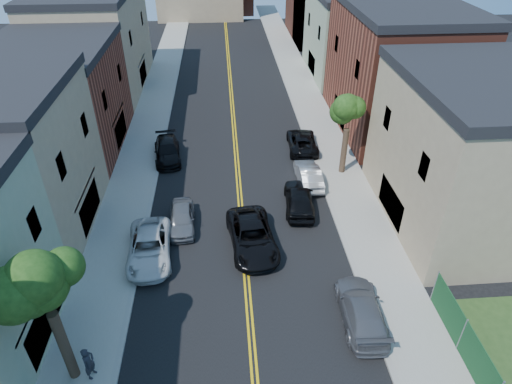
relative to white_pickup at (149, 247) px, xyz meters
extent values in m
cube|color=gray|center=(-2.40, 18.40, -0.65)|extent=(3.20, 100.00, 0.15)
cube|color=gray|center=(13.40, 18.40, -0.65)|extent=(3.20, 100.00, 0.15)
cube|color=gray|center=(-0.65, 18.40, -0.65)|extent=(0.30, 100.00, 0.15)
cube|color=gray|center=(11.65, 18.40, -0.65)|extent=(0.30, 100.00, 0.15)
cube|color=#998466|center=(-8.50, 3.40, 3.77)|extent=(9.00, 10.00, 9.00)
cube|color=brown|center=(-8.50, 14.40, 3.27)|extent=(9.00, 12.00, 8.00)
cube|color=#998466|center=(-8.50, 28.40, 4.02)|extent=(9.00, 16.00, 9.50)
cube|color=#998466|center=(19.50, 2.40, 3.77)|extent=(9.00, 12.00, 9.00)
cube|color=brown|center=(19.50, 16.40, 4.27)|extent=(9.00, 14.00, 10.00)
cube|color=gray|center=(19.50, 30.40, 3.52)|extent=(9.00, 12.00, 8.50)
cylinder|color=#34251A|center=(-2.40, -7.60, 1.40)|extent=(0.44, 0.44, 3.96)
sphere|color=#193C10|center=(-2.40, -7.60, 5.72)|extent=(5.20, 5.20, 5.20)
sphere|color=#193C10|center=(-1.88, -7.99, 6.76)|extent=(3.90, 3.90, 3.90)
sphere|color=#193C10|center=(-2.92, -7.08, 5.20)|extent=(3.64, 3.64, 3.64)
cylinder|color=#34251A|center=(13.40, 8.40, 1.18)|extent=(0.44, 0.44, 3.52)
sphere|color=#193C10|center=(13.40, 8.40, 4.92)|extent=(4.40, 4.40, 4.40)
sphere|color=#193C10|center=(13.84, 8.07, 5.80)|extent=(3.30, 3.30, 3.30)
sphere|color=#193C10|center=(12.96, 8.84, 4.48)|extent=(3.08, 3.08, 3.08)
imported|color=silver|center=(0.00, 0.00, 0.00)|extent=(2.80, 5.41, 1.46)
imported|color=#5B5E63|center=(1.70, 2.71, -0.06)|extent=(1.79, 4.03, 1.35)
imported|color=black|center=(0.00, 11.67, -0.03)|extent=(2.56, 5.05, 1.41)
imported|color=#55565C|center=(11.00, -5.47, -0.01)|extent=(2.23, 5.04, 1.44)
imported|color=black|center=(9.44, 4.15, 0.07)|extent=(2.29, 4.86, 1.61)
imported|color=#A7AAAE|center=(10.59, 7.20, -0.02)|extent=(1.61, 4.35, 1.42)
imported|color=black|center=(11.00, 12.46, -0.04)|extent=(2.52, 5.05, 1.37)
imported|color=black|center=(6.00, 0.48, 0.05)|extent=(3.15, 5.82, 1.55)
imported|color=#23232A|center=(-1.61, -7.70, 0.29)|extent=(0.59, 0.73, 1.73)
camera|label=1|loc=(4.66, -19.80, 17.04)|focal=31.04mm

